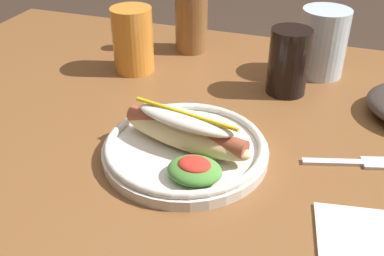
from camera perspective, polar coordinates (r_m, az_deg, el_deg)
name	(u,v)px	position (r m, az deg, el deg)	size (l,w,h in m)	color
dining_table	(189,168)	(0.81, -0.32, -5.15)	(1.22, 0.82, 0.74)	brown
hot_dog_plate	(186,145)	(0.65, -0.81, -2.12)	(0.24, 0.24, 0.08)	silver
fork	(352,163)	(0.68, 19.71, -4.16)	(0.12, 0.05, 0.00)	silver
soda_cup	(289,62)	(0.83, 12.18, 8.26)	(0.07, 0.07, 0.12)	black
water_cup	(323,43)	(0.91, 16.27, 10.39)	(0.09, 0.09, 0.13)	silver
extra_cup	(133,40)	(0.90, -7.53, 11.05)	(0.08, 0.08, 0.13)	orange
glass_bottle	(191,14)	(0.99, -0.08, 14.25)	(0.07, 0.07, 0.21)	brown
napkin	(375,245)	(0.57, 22.26, -13.61)	(0.13, 0.12, 0.00)	white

